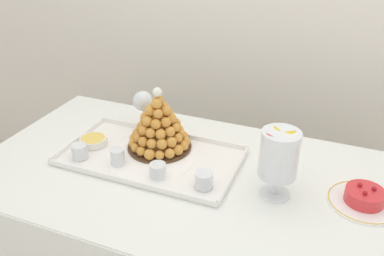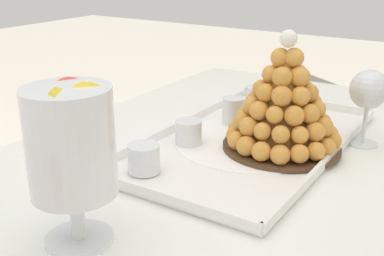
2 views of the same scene
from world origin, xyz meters
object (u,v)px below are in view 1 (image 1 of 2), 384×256
dessert_cup_left (80,152)px  dessert_cup_mid_left (118,157)px  creme_brulee_ramekin (93,141)px  wine_glass (143,102)px  croquembouche (159,126)px  dessert_cup_centre (158,171)px  serving_tray (151,157)px  dessert_cup_mid_right (204,180)px  macaron_goblet (279,155)px  fruit_tart_plate (364,198)px

dessert_cup_left → dessert_cup_mid_left: (0.15, 0.01, 0.00)m
creme_brulee_ramekin → wine_glass: size_ratio=0.63×
croquembouche → dessert_cup_centre: croquembouche is taller
serving_tray → dessert_cup_left: 0.25m
serving_tray → dessert_cup_mid_right: size_ratio=10.68×
serving_tray → dessert_cup_centre: 0.13m
dessert_cup_mid_left → macaron_goblet: size_ratio=0.25×
creme_brulee_ramekin → dessert_cup_centre: bearing=-17.4°
dessert_cup_left → dessert_cup_centre: same height
dessert_cup_left → fruit_tart_plate: 0.94m
dessert_cup_mid_left → macaron_goblet: (0.53, 0.04, 0.11)m
creme_brulee_ramekin → fruit_tart_plate: size_ratio=0.47×
dessert_cup_centre → creme_brulee_ramekin: (-0.32, 0.10, -0.01)m
creme_brulee_ramekin → wine_glass: 0.24m
croquembouche → dessert_cup_mid_left: bearing=-117.9°
croquembouche → wine_glass: croquembouche is taller
dessert_cup_centre → wine_glass: wine_glass is taller
dessert_cup_left → dessert_cup_mid_left: size_ratio=0.92×
serving_tray → wine_glass: wine_glass is taller
dessert_cup_centre → creme_brulee_ramekin: bearing=162.6°
dessert_cup_mid_left → dessert_cup_left: bearing=-174.9°
dessert_cup_mid_left → fruit_tart_plate: dessert_cup_mid_left is taller
croquembouche → macaron_goblet: size_ratio=1.01×
croquembouche → wine_glass: 0.18m
dessert_cup_left → creme_brulee_ramekin: size_ratio=0.55×
dessert_cup_mid_left → macaron_goblet: macaron_goblet is taller
creme_brulee_ramekin → dessert_cup_left: bearing=-83.9°
fruit_tart_plate → dessert_cup_mid_left: bearing=-172.4°
creme_brulee_ramekin → wine_glass: wine_glass is taller
croquembouche → creme_brulee_ramekin: bearing=-163.4°
dessert_cup_mid_right → macaron_goblet: (0.21, 0.05, 0.11)m
dessert_cup_mid_right → fruit_tart_plate: (0.47, 0.11, -0.01)m
dessert_cup_left → dessert_cup_mid_right: bearing=0.6°
dessert_cup_mid_right → creme_brulee_ramekin: size_ratio=0.58×
dessert_cup_left → wine_glass: (0.10, 0.29, 0.08)m
dessert_cup_mid_right → wine_glass: wine_glass is taller
dessert_cup_centre → macaron_goblet: macaron_goblet is taller
creme_brulee_ramekin → macaron_goblet: 0.70m
croquembouche → dessert_cup_left: size_ratio=4.33×
dessert_cup_left → dessert_cup_centre: size_ratio=1.00×
serving_tray → dessert_cup_mid_left: 0.12m
dessert_cup_mid_right → croquembouche: bearing=145.1°
serving_tray → dessert_cup_mid_right: dessert_cup_mid_right is taller
serving_tray → dessert_cup_left: size_ratio=11.36×
croquembouche → wine_glass: bearing=136.0°
dessert_cup_mid_left → wine_glass: size_ratio=0.38×
dessert_cup_centre → macaron_goblet: 0.39m
serving_tray → dessert_cup_mid_left: dessert_cup_mid_left is taller
croquembouche → creme_brulee_ramekin: croquembouche is taller
dessert_cup_mid_left → creme_brulee_ramekin: size_ratio=0.60×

